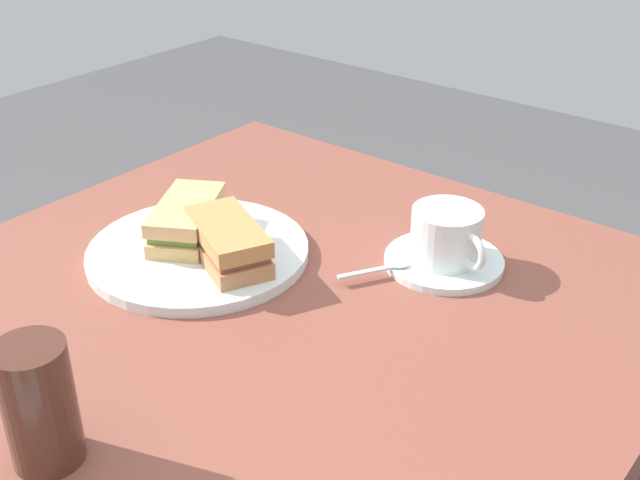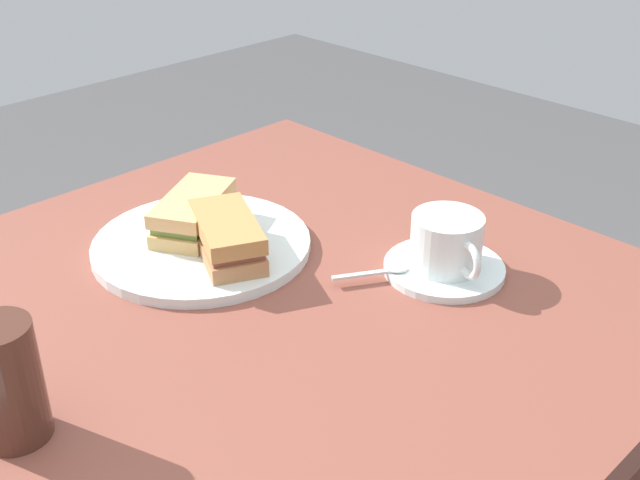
{
  "view_description": "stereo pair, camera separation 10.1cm",
  "coord_description": "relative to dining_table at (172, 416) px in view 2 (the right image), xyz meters",
  "views": [
    {
      "loc": [
        0.44,
        0.54,
        1.26
      ],
      "look_at": [
        -0.25,
        -0.01,
        0.77
      ],
      "focal_mm": 44.73,
      "sensor_mm": 36.0,
      "label": 1
    },
    {
      "loc": [
        0.37,
        0.61,
        1.26
      ],
      "look_at": [
        -0.25,
        -0.01,
        0.77
      ],
      "focal_mm": 44.73,
      "sensor_mm": 36.0,
      "label": 2
    }
  ],
  "objects": [
    {
      "name": "dining_table",
      "position": [
        0.0,
        0.0,
        0.0
      ],
      "size": [
        1.15,
        0.86,
        0.74
      ],
      "color": "brown",
      "rests_on": "ground_plane"
    },
    {
      "name": "spoon",
      "position": [
        -0.28,
        0.07,
        0.11
      ],
      "size": [
        0.09,
        0.06,
        0.01
      ],
      "color": "silver",
      "rests_on": "coffee_saucer"
    },
    {
      "name": "coffee_cup",
      "position": [
        -0.34,
        0.12,
        0.14
      ],
      "size": [
        0.09,
        0.12,
        0.07
      ],
      "color": "white",
      "rests_on": "coffee_saucer"
    },
    {
      "name": "drinking_glass",
      "position": [
        0.17,
        0.02,
        0.16
      ],
      "size": [
        0.06,
        0.06,
        0.12
      ],
      "primitive_type": "cylinder",
      "color": "#4A281E",
      "rests_on": "dining_table"
    },
    {
      "name": "sandwich_back",
      "position": [
        -0.16,
        -0.09,
        0.14
      ],
      "size": [
        0.12,
        0.16,
        0.05
      ],
      "color": "#B37B4D",
      "rests_on": "sandwich_plate"
    },
    {
      "name": "sandwich_plate",
      "position": [
        -0.16,
        -0.14,
        0.1
      ],
      "size": [
        0.29,
        0.29,
        0.01
      ],
      "primitive_type": "cylinder",
      "color": "white",
      "rests_on": "dining_table"
    },
    {
      "name": "coffee_saucer",
      "position": [
        -0.34,
        0.11,
        0.1
      ],
      "size": [
        0.15,
        0.15,
        0.01
      ],
      "primitive_type": "cylinder",
      "color": "white",
      "rests_on": "dining_table"
    },
    {
      "name": "sandwich_front",
      "position": [
        -0.18,
        -0.18,
        0.13
      ],
      "size": [
        0.16,
        0.13,
        0.05
      ],
      "color": "tan",
      "rests_on": "sandwich_plate"
    }
  ]
}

